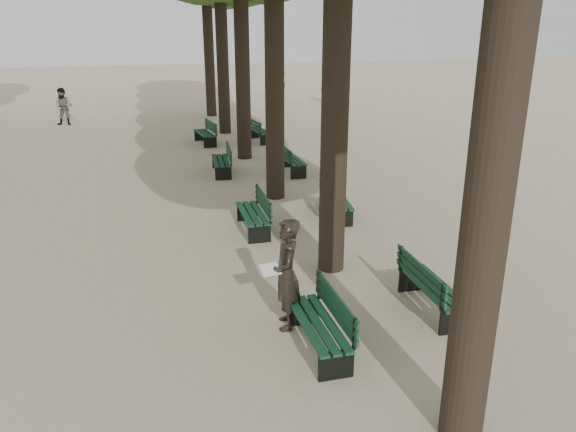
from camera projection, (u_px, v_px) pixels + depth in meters
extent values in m
plane|color=#BEAD90|center=(298.00, 360.00, 8.34)|extent=(120.00, 120.00, 0.00)
cylinder|color=#33261C|center=(497.00, 128.00, 5.63)|extent=(0.52, 0.52, 7.50)
cylinder|color=#33261C|center=(336.00, 80.00, 10.20)|extent=(0.52, 0.52, 7.50)
cylinder|color=#33261C|center=(274.00, 61.00, 14.78)|extent=(0.52, 0.52, 7.50)
cylinder|color=#33261C|center=(242.00, 52.00, 19.35)|extent=(0.52, 0.52, 7.50)
cylinder|color=#33261C|center=(222.00, 46.00, 23.93)|extent=(0.52, 0.52, 7.50)
cylinder|color=#33261C|center=(208.00, 42.00, 28.50)|extent=(0.52, 0.52, 7.50)
cube|color=black|center=(317.00, 337.00, 8.53)|extent=(0.55, 1.81, 0.45)
cube|color=black|center=(318.00, 324.00, 8.46)|extent=(0.57, 1.81, 0.04)
cube|color=black|center=(336.00, 305.00, 8.44)|extent=(0.07, 1.80, 0.40)
cube|color=black|center=(252.00, 222.00, 13.36)|extent=(0.53, 1.80, 0.45)
cube|color=black|center=(252.00, 213.00, 13.29)|extent=(0.55, 1.80, 0.04)
cube|color=black|center=(263.00, 202.00, 13.27)|extent=(0.05, 1.80, 0.40)
cube|color=black|center=(221.00, 167.00, 18.38)|extent=(0.64, 1.83, 0.45)
cube|color=black|center=(221.00, 160.00, 18.31)|extent=(0.66, 1.83, 0.04)
cube|color=black|center=(229.00, 152.00, 18.27)|extent=(0.16, 1.80, 0.40)
cube|color=black|center=(205.00, 139.00, 22.81)|extent=(0.77, 1.85, 0.45)
cube|color=black|center=(204.00, 133.00, 22.73)|extent=(0.79, 1.86, 0.04)
cube|color=black|center=(211.00, 126.00, 22.74)|extent=(0.29, 1.79, 0.40)
cube|color=black|center=(433.00, 299.00, 9.69)|extent=(0.54, 1.81, 0.45)
cube|color=black|center=(434.00, 287.00, 9.62)|extent=(0.56, 1.81, 0.04)
cube|color=black|center=(420.00, 274.00, 9.47)|extent=(0.06, 1.80, 0.40)
cube|color=black|center=(337.00, 208.00, 14.37)|extent=(0.73, 1.85, 0.45)
cube|color=black|center=(337.00, 200.00, 14.29)|extent=(0.75, 1.85, 0.04)
cube|color=black|center=(326.00, 190.00, 14.17)|extent=(0.26, 1.79, 0.40)
cube|color=black|center=(292.00, 166.00, 18.50)|extent=(0.57, 1.81, 0.45)
cube|color=black|center=(292.00, 159.00, 18.43)|extent=(0.59, 1.81, 0.04)
cube|color=black|center=(284.00, 152.00, 18.27)|extent=(0.09, 1.80, 0.40)
cube|color=black|center=(260.00, 136.00, 23.30)|extent=(0.76, 1.85, 0.45)
cube|color=black|center=(260.00, 131.00, 23.23)|extent=(0.78, 1.86, 0.04)
cube|color=black|center=(254.00, 125.00, 23.04)|extent=(0.29, 1.79, 0.40)
imported|color=black|center=(287.00, 274.00, 8.97)|extent=(0.49, 0.79, 1.86)
cube|color=white|center=(271.00, 269.00, 8.87)|extent=(0.37, 0.29, 0.12)
imported|color=#262628|center=(64.00, 107.00, 26.75)|extent=(0.90, 0.50, 1.76)
imported|color=#262628|center=(280.00, 86.00, 34.73)|extent=(0.68, 1.28, 1.90)
imported|color=#262628|center=(328.00, 90.00, 33.82)|extent=(0.96, 0.39, 1.61)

